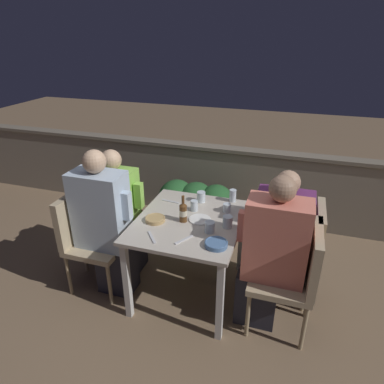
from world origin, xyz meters
TOP-DOWN VIEW (x-y plane):
  - ground_plane at (0.00, 0.00)m, footprint 16.00×16.00m
  - parapet_wall at (0.00, 1.49)m, footprint 9.00×0.18m
  - dining_table at (0.00, 0.00)m, footprint 0.86×0.98m
  - planter_hedge at (-0.25, 0.96)m, footprint 0.85×0.47m
  - chair_left_near at (-0.90, -0.16)m, footprint 0.47×0.47m
  - person_blue_shirt at (-0.70, -0.16)m, footprint 0.51×0.26m
  - chair_left_far at (-0.96, 0.17)m, footprint 0.47×0.47m
  - person_green_blouse at (-0.75, 0.17)m, footprint 0.49×0.26m
  - chair_right_near at (0.89, -0.15)m, footprint 0.47×0.47m
  - person_coral_top at (0.68, -0.15)m, footprint 0.51×0.26m
  - chair_right_far at (0.92, 0.19)m, footprint 0.47×0.47m
  - person_purple_stripe at (0.71, 0.19)m, footprint 0.51×0.26m
  - beer_bottle at (-0.04, -0.04)m, footprint 0.06×0.06m
  - plate_0 at (0.08, 0.02)m, footprint 0.18×0.18m
  - bowl_0 at (-0.26, -0.10)m, footprint 0.16×0.16m
  - bowl_1 at (0.30, -0.30)m, footprint 0.17×0.17m
  - glass_cup_0 at (0.32, -0.02)m, footprint 0.08×0.08m
  - glass_cup_1 at (0.21, -0.13)m, footprint 0.08×0.08m
  - glass_cup_2 at (-0.01, 0.17)m, footprint 0.07×0.07m
  - glass_cup_3 at (0.27, 0.22)m, footprint 0.07×0.07m
  - glass_cup_4 at (0.27, 0.44)m, footprint 0.06×0.06m
  - glass_cup_5 at (-0.00, 0.35)m, footprint 0.08×0.08m
  - fork_0 at (0.06, -0.30)m, footprint 0.10×0.16m
  - fork_1 at (-0.26, 0.26)m, footprint 0.17×0.04m
  - fork_2 at (-0.19, -0.34)m, footprint 0.12×0.14m
  - potted_plant at (-1.09, 0.85)m, footprint 0.35×0.35m

SIDE VIEW (x-z plane):
  - ground_plane at x=0.00m, z-range 0.00..0.00m
  - planter_hedge at x=-0.25m, z-range 0.04..0.66m
  - potted_plant at x=-1.09m, z-range 0.08..0.75m
  - parapet_wall at x=0.00m, z-range 0.01..0.91m
  - chair_left_near at x=-0.90m, z-range 0.09..1.00m
  - chair_left_far at x=-0.96m, z-range 0.09..1.00m
  - chair_right_near at x=0.89m, z-range 0.09..1.00m
  - chair_right_far at x=0.92m, z-range 0.09..1.00m
  - person_purple_stripe at x=0.71m, z-range 0.00..1.19m
  - person_green_blouse at x=-0.75m, z-range 0.00..1.22m
  - person_coral_top at x=0.68m, z-range 0.00..1.29m
  - dining_table at x=0.00m, z-range 0.28..1.02m
  - person_blue_shirt at x=-0.70m, z-range 0.00..1.33m
  - fork_0 at x=0.06m, z-range 0.74..0.75m
  - fork_1 at x=-0.26m, z-range 0.74..0.75m
  - fork_2 at x=-0.19m, z-range 0.74..0.75m
  - plate_0 at x=0.08m, z-range 0.74..0.75m
  - bowl_0 at x=-0.26m, z-range 0.75..0.78m
  - bowl_1 at x=0.30m, z-range 0.75..0.78m
  - glass_cup_3 at x=0.27m, z-range 0.74..0.82m
  - glass_cup_1 at x=0.21m, z-range 0.74..0.83m
  - glass_cup_2 at x=-0.01m, z-range 0.74..0.84m
  - glass_cup_0 at x=0.32m, z-range 0.74..0.84m
  - glass_cup_5 at x=0.00m, z-range 0.74..0.84m
  - glass_cup_4 at x=0.27m, z-range 0.74..0.86m
  - beer_bottle at x=-0.04m, z-range 0.72..0.95m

